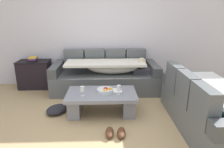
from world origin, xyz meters
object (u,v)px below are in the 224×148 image
Objects in this scene: couch_near_window at (208,108)px; book_stack_on_cabinet at (33,59)px; open_magazine at (114,91)px; side_cabinet at (35,74)px; coffee_table at (102,100)px; couch_along_wall at (107,76)px; crumpled_garment at (57,109)px; pair_of_shoes at (115,132)px; fruit_bowl at (106,91)px; wine_glass_near_right at (119,88)px; wine_glass_near_left at (82,89)px.

book_stack_on_cabinet is at bearing 59.73° from couch_near_window.
side_cabinet is (-1.79, 1.23, -0.06)m from open_magazine.
couch_near_window is 1.61× the size of coffee_table.
couch_along_wall is at bearing 94.58° from open_magazine.
pair_of_shoes is at bearing -35.69° from crumpled_garment.
couch_along_wall is at bearing 88.25° from fruit_bowl.
wine_glass_near_right is 0.23× the size of side_cabinet.
couch_along_wall is 7.43× the size of pair_of_shoes.
couch_along_wall is 1.19× the size of couch_near_window.
crumpled_garment is (-1.02, -0.05, -0.33)m from open_magazine.
pair_of_shoes is (-1.40, -0.14, -0.29)m from couch_near_window.
wine_glass_near_left is at bearing -108.97° from couch_along_wall.
fruit_bowl is at bearing -38.59° from book_stack_on_cabinet.
wine_glass_near_left is 0.57m from open_magazine.
open_magazine reaches higher than coffee_table.
side_cabinet reaches higher than pair_of_shoes.
side_cabinet is 2.81× the size of book_stack_on_cabinet.
open_magazine is at bearing -34.54° from side_cabinet.
side_cabinet is at bearing 141.39° from fruit_bowl.
book_stack_on_cabinet is at bearing 143.67° from open_magazine.
pair_of_shoes is (-0.08, -0.60, -0.45)m from wine_glass_near_right.
pair_of_shoes is at bearing -47.96° from wine_glass_near_left.
open_magazine is at bearing 18.00° from coffee_table.
couch_near_window is at bearing -47.33° from couch_along_wall.
wine_glass_near_right is 1.18m from crumpled_garment.
side_cabinet is (-1.58, 1.30, 0.08)m from coffee_table.
pair_of_shoes is 1.24m from crumpled_garment.
book_stack_on_cabinet is 0.82× the size of pair_of_shoes.
book_stack_on_cabinet reaches higher than wine_glass_near_left.
coffee_table is at bearing 170.93° from fruit_bowl.
open_magazine is 0.39× the size of side_cabinet.
couch_along_wall is 9.01× the size of book_stack_on_cabinet.
couch_near_window is at bearing -30.27° from book_stack_on_cabinet.
book_stack_on_cabinet is at bearing 172.27° from couch_along_wall.
coffee_table is (-1.61, 0.55, -0.10)m from couch_near_window.
couch_along_wall reaches higher than pair_of_shoes.
wine_glass_near_left is at bearing -48.43° from book_stack_on_cabinet.
coffee_table is at bearing -39.59° from side_cabinet.
book_stack_on_cabinet is at bearing 143.15° from wine_glass_near_right.
fruit_bowl is at bearing 158.85° from wine_glass_near_right.
fruit_bowl is at bearing 16.80° from wine_glass_near_left.
couch_along_wall reaches higher than crumpled_garment.
side_cabinet reaches higher than crumpled_garment.
wine_glass_near_left is 1.92m from side_cabinet.
couch_near_window reaches higher than coffee_table.
wine_glass_near_left is 0.59× the size of open_magazine.
pair_of_shoes is (1.79, -2.00, -0.64)m from book_stack_on_cabinet.
book_stack_on_cabinet is (-1.58, 1.30, 0.44)m from coffee_table.
book_stack_on_cabinet is at bearing 131.57° from wine_glass_near_left.
wine_glass_near_left reaches higher than fruit_bowl.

